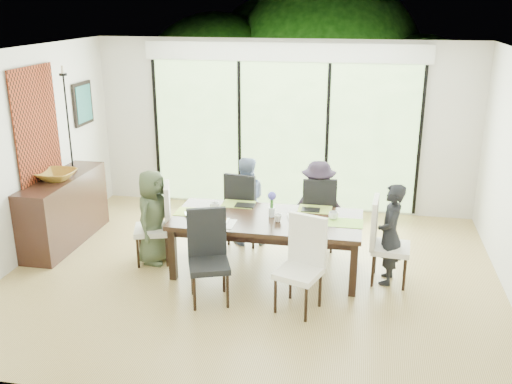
% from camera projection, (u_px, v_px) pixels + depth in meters
% --- Properties ---
extents(floor, '(6.00, 5.00, 0.01)m').
position_uv_depth(floor, '(252.00, 274.00, 7.11)').
color(floor, olive).
rests_on(floor, ground).
extents(ceiling, '(6.00, 5.00, 0.01)m').
position_uv_depth(ceiling, '(252.00, 52.00, 6.24)').
color(ceiling, white).
rests_on(ceiling, wall_back).
extents(wall_back, '(6.00, 0.02, 2.70)m').
position_uv_depth(wall_back, '(283.00, 126.00, 9.01)').
color(wall_back, beige).
rests_on(wall_back, floor).
extents(wall_front, '(6.00, 0.02, 2.70)m').
position_uv_depth(wall_front, '(187.00, 262.00, 4.34)').
color(wall_front, beige).
rests_on(wall_front, floor).
extents(wall_left, '(0.02, 5.00, 2.70)m').
position_uv_depth(wall_left, '(20.00, 158.00, 7.22)').
color(wall_left, silver).
rests_on(wall_left, floor).
extents(glass_doors, '(4.20, 0.02, 2.30)m').
position_uv_depth(glass_doors, '(283.00, 136.00, 9.02)').
color(glass_doors, '#598C3F').
rests_on(glass_doors, wall_back).
extents(blinds_header, '(4.40, 0.06, 0.28)m').
position_uv_depth(blinds_header, '(284.00, 52.00, 8.60)').
color(blinds_header, white).
rests_on(blinds_header, wall_back).
extents(mullion_a, '(0.05, 0.04, 2.30)m').
position_uv_depth(mullion_a, '(157.00, 131.00, 9.39)').
color(mullion_a, black).
rests_on(mullion_a, wall_back).
extents(mullion_b, '(0.05, 0.04, 2.30)m').
position_uv_depth(mullion_b, '(240.00, 134.00, 9.14)').
color(mullion_b, black).
rests_on(mullion_b, wall_back).
extents(mullion_c, '(0.05, 0.04, 2.30)m').
position_uv_depth(mullion_c, '(327.00, 138.00, 8.89)').
color(mullion_c, black).
rests_on(mullion_c, wall_back).
extents(mullion_d, '(0.05, 0.04, 2.30)m').
position_uv_depth(mullion_d, '(420.00, 142.00, 8.63)').
color(mullion_d, black).
rests_on(mullion_d, wall_back).
extents(deck, '(6.00, 1.80, 0.10)m').
position_uv_depth(deck, '(289.00, 192.00, 10.29)').
color(deck, '#513122').
rests_on(deck, ground).
extents(rail_top, '(6.00, 0.08, 0.06)m').
position_uv_depth(rail_top, '(296.00, 149.00, 10.84)').
color(rail_top, brown).
rests_on(rail_top, deck).
extents(foliage_left, '(3.20, 3.20, 3.20)m').
position_uv_depth(foliage_left, '(217.00, 92.00, 11.81)').
color(foliage_left, '#14380F').
rests_on(foliage_left, ground).
extents(foliage_mid, '(4.00, 4.00, 4.00)m').
position_uv_depth(foliage_mid, '(326.00, 73.00, 11.85)').
color(foliage_mid, '#14380F').
rests_on(foliage_mid, ground).
extents(foliage_right, '(2.80, 2.80, 2.80)m').
position_uv_depth(foliage_right, '(415.00, 109.00, 10.96)').
color(foliage_right, '#14380F').
rests_on(foliage_right, ground).
extents(foliage_far, '(3.60, 3.60, 3.60)m').
position_uv_depth(foliage_far, '(283.00, 77.00, 12.74)').
color(foliage_far, '#14380F').
rests_on(foliage_far, ground).
extents(table_top, '(2.30, 1.06, 0.06)m').
position_uv_depth(table_top, '(267.00, 220.00, 6.98)').
color(table_top, black).
rests_on(table_top, floor).
extents(table_apron, '(2.11, 0.86, 0.10)m').
position_uv_depth(table_apron, '(267.00, 226.00, 7.00)').
color(table_apron, black).
rests_on(table_apron, floor).
extents(table_leg_fl, '(0.09, 0.09, 0.66)m').
position_uv_depth(table_leg_fl, '(173.00, 254.00, 6.89)').
color(table_leg_fl, black).
rests_on(table_leg_fl, floor).
extents(table_leg_fr, '(0.09, 0.09, 0.66)m').
position_uv_depth(table_leg_fr, '(353.00, 269.00, 6.50)').
color(table_leg_fr, black).
rests_on(table_leg_fr, floor).
extents(table_leg_bl, '(0.09, 0.09, 0.66)m').
position_uv_depth(table_leg_bl, '(194.00, 228.00, 7.69)').
color(table_leg_bl, black).
rests_on(table_leg_bl, floor).
extents(table_leg_br, '(0.09, 0.09, 0.66)m').
position_uv_depth(table_leg_br, '(356.00, 240.00, 7.30)').
color(table_leg_br, black).
rests_on(table_leg_br, floor).
extents(chair_left_end, '(0.56, 0.56, 1.06)m').
position_uv_depth(chair_left_end, '(152.00, 223.00, 7.30)').
color(chair_left_end, silver).
rests_on(chair_left_end, floor).
extents(chair_right_end, '(0.47, 0.47, 1.06)m').
position_uv_depth(chair_right_end, '(391.00, 241.00, 6.76)').
color(chair_right_end, white).
rests_on(chair_right_end, floor).
extents(chair_far_left, '(0.51, 0.51, 1.06)m').
position_uv_depth(chair_far_left, '(246.00, 206.00, 7.90)').
color(chair_far_left, black).
rests_on(chair_far_left, floor).
extents(chair_far_right, '(0.51, 0.51, 1.06)m').
position_uv_depth(chair_far_right, '(318.00, 211.00, 7.72)').
color(chair_far_right, black).
rests_on(chair_far_right, floor).
extents(chair_near_left, '(0.57, 0.57, 1.06)m').
position_uv_depth(chair_near_left, '(209.00, 258.00, 6.31)').
color(chair_near_left, black).
rests_on(chair_near_left, floor).
extents(chair_near_right, '(0.56, 0.56, 1.06)m').
position_uv_depth(chair_near_right, '(299.00, 266.00, 6.13)').
color(chair_near_right, white).
rests_on(chair_near_right, floor).
extents(person_left_end, '(0.45, 0.63, 1.24)m').
position_uv_depth(person_left_end, '(153.00, 217.00, 7.27)').
color(person_left_end, '#3E4A31').
rests_on(person_left_end, floor).
extents(person_right_end, '(0.42, 0.61, 1.24)m').
position_uv_depth(person_right_end, '(390.00, 234.00, 6.73)').
color(person_right_end, black).
rests_on(person_right_end, floor).
extents(person_far_left, '(0.65, 0.49, 1.24)m').
position_uv_depth(person_far_left, '(245.00, 201.00, 7.85)').
color(person_far_left, '#7D90B5').
rests_on(person_far_left, floor).
extents(person_far_right, '(0.62, 0.44, 1.24)m').
position_uv_depth(person_far_right, '(318.00, 206.00, 7.67)').
color(person_far_right, '#271D2C').
rests_on(person_far_right, floor).
extents(placemat_left, '(0.42, 0.31, 0.01)m').
position_uv_depth(placemat_left, '(192.00, 212.00, 7.14)').
color(placemat_left, '#A7C646').
rests_on(placemat_left, table_top).
extents(placemat_right, '(0.42, 0.31, 0.01)m').
position_uv_depth(placemat_right, '(345.00, 223.00, 6.79)').
color(placemat_right, '#8DC546').
rests_on(placemat_right, table_top).
extents(placemat_far_l, '(0.42, 0.31, 0.01)m').
position_uv_depth(placemat_far_l, '(238.00, 204.00, 7.42)').
color(placemat_far_l, '#87A23A').
rests_on(placemat_far_l, table_top).
extents(placemat_far_r, '(0.42, 0.31, 0.01)m').
position_uv_depth(placemat_far_r, '(315.00, 209.00, 7.24)').
color(placemat_far_r, '#93AB3D').
rests_on(placemat_far_r, table_top).
extents(placemat_paper, '(0.42, 0.31, 0.01)m').
position_uv_depth(placemat_paper, '(217.00, 223.00, 6.79)').
color(placemat_paper, white).
rests_on(placemat_paper, table_top).
extents(tablet_far_l, '(0.25, 0.17, 0.01)m').
position_uv_depth(tablet_far_l, '(245.00, 205.00, 7.35)').
color(tablet_far_l, black).
rests_on(tablet_far_l, table_top).
extents(tablet_far_r, '(0.23, 0.16, 0.01)m').
position_uv_depth(tablet_far_r, '(311.00, 210.00, 7.20)').
color(tablet_far_r, black).
rests_on(tablet_far_r, table_top).
extents(papers, '(0.29, 0.21, 0.00)m').
position_uv_depth(papers, '(324.00, 223.00, 6.79)').
color(papers, white).
rests_on(papers, table_top).
extents(platter_base, '(0.25, 0.25, 0.02)m').
position_uv_depth(platter_base, '(217.00, 222.00, 6.78)').
color(platter_base, white).
rests_on(platter_base, table_top).
extents(platter_snacks, '(0.19, 0.19, 0.01)m').
position_uv_depth(platter_snacks, '(217.00, 221.00, 6.78)').
color(platter_snacks, orange).
rests_on(platter_snacks, table_top).
extents(vase, '(0.08, 0.08, 0.12)m').
position_uv_depth(vase, '(272.00, 212.00, 6.99)').
color(vase, silver).
rests_on(vase, table_top).
extents(hyacinth_stems, '(0.04, 0.04, 0.15)m').
position_uv_depth(hyacinth_stems, '(272.00, 203.00, 6.95)').
color(hyacinth_stems, '#337226').
rests_on(hyacinth_stems, table_top).
extents(hyacinth_blooms, '(0.11, 0.11, 0.11)m').
position_uv_depth(hyacinth_blooms, '(272.00, 196.00, 6.92)').
color(hyacinth_blooms, '#514DC2').
rests_on(hyacinth_blooms, table_top).
extents(laptop, '(0.37, 0.30, 0.02)m').
position_uv_depth(laptop, '(198.00, 215.00, 7.03)').
color(laptop, silver).
rests_on(laptop, table_top).
extents(cup_a, '(0.17, 0.17, 0.09)m').
position_uv_depth(cup_a, '(215.00, 206.00, 7.22)').
color(cup_a, white).
rests_on(cup_a, table_top).
extents(cup_b, '(0.11, 0.11, 0.09)m').
position_uv_depth(cup_b, '(278.00, 218.00, 6.83)').
color(cup_b, white).
rests_on(cup_b, table_top).
extents(cup_c, '(0.15, 0.15, 0.09)m').
position_uv_depth(cup_c, '(333.00, 216.00, 6.90)').
color(cup_c, white).
rests_on(cup_c, table_top).
extents(book, '(0.20, 0.25, 0.02)m').
position_uv_depth(book, '(288.00, 217.00, 6.97)').
color(book, white).
rests_on(book, table_top).
extents(sideboard, '(0.48, 1.69, 0.95)m').
position_uv_depth(sideboard, '(64.00, 210.00, 7.91)').
color(sideboard, black).
rests_on(sideboard, floor).
extents(bowl, '(0.50, 0.50, 0.12)m').
position_uv_depth(bowl, '(56.00, 175.00, 7.64)').
color(bowl, brown).
rests_on(bowl, sideboard).
extents(candlestick_base, '(0.11, 0.11, 0.04)m').
position_uv_depth(candlestick_base, '(73.00, 169.00, 8.08)').
color(candlestick_base, black).
rests_on(candlestick_base, sideboard).
extents(candlestick_shaft, '(0.03, 0.03, 1.32)m').
position_uv_depth(candlestick_shaft, '(68.00, 123.00, 7.86)').
color(candlestick_shaft, black).
rests_on(candlestick_shaft, sideboard).
extents(candlestick_pan, '(0.11, 0.11, 0.03)m').
position_uv_depth(candlestick_pan, '(63.00, 74.00, 7.65)').
color(candlestick_pan, black).
rests_on(candlestick_pan, sideboard).
extents(candle, '(0.04, 0.04, 0.11)m').
position_uv_depth(candle, '(62.00, 70.00, 7.63)').
color(candle, silver).
rests_on(candle, sideboard).
extents(tapestry, '(0.02, 1.00, 1.50)m').
position_uv_depth(tapestry, '(36.00, 124.00, 7.47)').
color(tapestry, maroon).
rests_on(tapestry, wall_left).
extents(art_frame, '(0.03, 0.55, 0.65)m').
position_uv_depth(art_frame, '(83.00, 104.00, 8.67)').
color(art_frame, black).
rests_on(art_frame, wall_left).
extents(art_canvas, '(0.01, 0.45, 0.55)m').
position_uv_depth(art_canvas, '(84.00, 104.00, 8.66)').
color(art_canvas, '#174C4A').
rests_on(art_canvas, wall_left).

